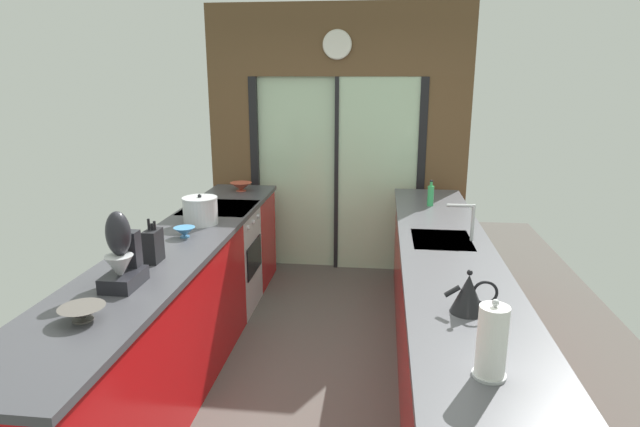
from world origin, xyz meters
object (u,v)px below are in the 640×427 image
mixing_bowl_far (241,186)px  stock_pot (200,211)px  knife_block (153,246)px  mixing_bowl_mid (184,232)px  kettle (469,294)px  soap_bottle (431,195)px  mixing_bowl_near (82,313)px  stand_mixer (122,258)px  oven_range (222,259)px  paper_towel_roll (492,342)px

mixing_bowl_far → stock_pot: stock_pot is taller
knife_block → mixing_bowl_mid: bearing=90.0°
kettle → soap_bottle: size_ratio=1.12×
mixing_bowl_near → stand_mixer: stand_mixer is taller
mixing_bowl_far → soap_bottle: 1.82m
oven_range → soap_bottle: soap_bottle is taller
oven_range → stand_mixer: (0.02, -1.75, 0.63)m
mixing_bowl_near → kettle: kettle is taller
stand_mixer → kettle: 1.79m
stand_mixer → soap_bottle: (1.78, 2.02, -0.07)m
oven_range → stand_mixer: bearing=-89.4°
mixing_bowl_near → stand_mixer: bearing=90.0°
stock_pot → kettle: bearing=-37.1°
knife_block → kettle: (1.78, -0.50, -0.01)m
mixing_bowl_near → mixing_bowl_far: bearing=90.0°
mixing_bowl_near → mixing_bowl_far: (0.00, 2.81, 0.01)m
stand_mixer → oven_range: bearing=90.6°
kettle → paper_towel_roll: bearing=-90.2°
stand_mixer → kettle: size_ratio=1.67×
mixing_bowl_mid → paper_towel_roll: paper_towel_roll is taller
mixing_bowl_far → knife_block: 2.02m
oven_range → stock_pot: stock_pot is taller
mixing_bowl_far → stock_pot: bearing=-90.0°
mixing_bowl_near → soap_bottle: bearing=53.7°
mixing_bowl_far → stand_mixer: 2.41m
mixing_bowl_near → knife_block: bearing=90.0°
soap_bottle → knife_block: bearing=-137.5°
stock_pot → paper_towel_roll: (1.78, -1.90, 0.04)m
stock_pot → kettle: 2.23m
stand_mixer → mixing_bowl_mid: bearing=90.0°
paper_towel_roll → mixing_bowl_far: bearing=120.1°
soap_bottle → paper_towel_roll: 2.69m
oven_range → soap_bottle: 1.90m
mixing_bowl_mid → paper_towel_roll: 2.37m
mixing_bowl_near → oven_range: bearing=90.5°
soap_bottle → mixing_bowl_far: bearing=167.7°
oven_range → knife_block: 1.48m
mixing_bowl_near → paper_towel_roll: (1.78, -0.26, 0.10)m
oven_range → mixing_bowl_mid: size_ratio=6.18×
oven_range → kettle: (1.80, -1.86, 0.56)m
stand_mixer → soap_bottle: size_ratio=1.87×
stand_mixer → stock_pot: size_ratio=1.59×
mixing_bowl_mid → kettle: size_ratio=0.59×
knife_block → mixing_bowl_far: bearing=90.0°
mixing_bowl_near → stock_pot: bearing=90.0°
paper_towel_roll → knife_block: bearing=149.3°
soap_bottle → oven_range: bearing=-171.5°
kettle → mixing_bowl_mid: bearing=150.6°
mixing_bowl_mid → stand_mixer: (0.00, -0.89, 0.12)m
mixing_bowl_mid → paper_towel_roll: bearing=-41.3°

